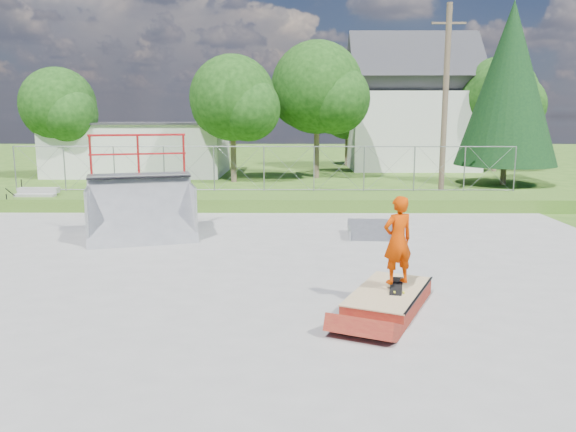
{
  "coord_description": "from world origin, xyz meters",
  "views": [
    {
      "loc": [
        1.14,
        -11.87,
        3.46
      ],
      "look_at": [
        1.04,
        1.39,
        1.1
      ],
      "focal_mm": 35.0,
      "sensor_mm": 36.0,
      "label": 1
    }
  ],
  "objects_px": {
    "flat_bank_ramp": "(371,231)",
    "skater": "(398,244)",
    "quarter_pipe": "(141,188)",
    "grind_box": "(389,299)"
  },
  "relations": [
    {
      "from": "quarter_pipe",
      "to": "flat_bank_ramp",
      "type": "bearing_deg",
      "value": -15.13
    },
    {
      "from": "grind_box",
      "to": "skater",
      "type": "xyz_separation_m",
      "value": [
        0.14,
        0.07,
        1.02
      ]
    },
    {
      "from": "grind_box",
      "to": "quarter_pipe",
      "type": "distance_m",
      "value": 8.54
    },
    {
      "from": "flat_bank_ramp",
      "to": "skater",
      "type": "xyz_separation_m",
      "value": [
        -0.38,
        -5.99,
        0.99
      ]
    },
    {
      "from": "grind_box",
      "to": "flat_bank_ramp",
      "type": "distance_m",
      "value": 6.08
    },
    {
      "from": "quarter_pipe",
      "to": "skater",
      "type": "distance_m",
      "value": 8.5
    },
    {
      "from": "quarter_pipe",
      "to": "grind_box",
      "type": "bearing_deg",
      "value": -60.82
    },
    {
      "from": "quarter_pipe",
      "to": "flat_bank_ramp",
      "type": "distance_m",
      "value": 6.69
    },
    {
      "from": "flat_bank_ramp",
      "to": "skater",
      "type": "bearing_deg",
      "value": -90.06
    },
    {
      "from": "grind_box",
      "to": "flat_bank_ramp",
      "type": "height_order",
      "value": "flat_bank_ramp"
    }
  ]
}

